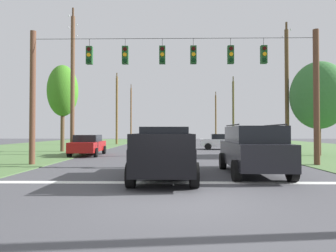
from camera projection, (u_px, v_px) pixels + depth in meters
The scene contains 19 objects.
ground_plane at pixel (179, 199), 7.30m from camera, with size 120.00×120.00×0.00m, color #47474C.
stop_bar_stripe at pixel (177, 183), 9.57m from camera, with size 12.66×0.45×0.01m, color white.
lane_dash_0 at pixel (175, 163), 15.57m from camera, with size 0.15×2.50×0.01m, color white.
lane_dash_1 at pixel (174, 154), 22.04m from camera, with size 0.15×2.50×0.01m, color white.
lane_dash_2 at pixel (174, 148), 30.23m from camera, with size 0.15×2.50×0.01m, color white.
overhead_signal_span at pixel (174, 86), 14.67m from camera, with size 15.36×0.31×7.16m.
pickup_truck at pixel (164, 152), 10.66m from camera, with size 2.29×5.40×1.95m.
suv_black at pixel (252, 149), 11.38m from camera, with size 2.35×4.87×2.05m.
distant_car_crossing_white at pixel (222, 141), 27.37m from camera, with size 4.43×2.29×1.52m.
distant_car_oncoming at pixel (262, 140), 30.15m from camera, with size 2.26×4.42×1.52m.
distant_car_far_parked at pixel (88, 145), 20.44m from camera, with size 2.18×4.38×1.52m.
utility_pole_mid_right at pixel (287, 90), 21.08m from camera, with size 0.29×1.65×10.15m.
utility_pole_far_right at pixel (233, 111), 37.74m from camera, with size 0.27×1.81×9.29m.
utility_pole_near_left at pixel (216, 117), 52.98m from camera, with size 0.28×1.79×9.39m.
utility_pole_far_left at pixel (73, 82), 21.41m from camera, with size 0.31×1.91×11.39m.
utility_pole_distant_right at pixel (117, 108), 37.80m from camera, with size 0.29×1.98×9.80m.
utility_pole_distant_left at pixel (131, 113), 52.62m from camera, with size 0.29×1.91×10.75m.
tree_roadside_right at pixel (319, 95), 20.22m from camera, with size 3.96×3.96×6.88m.
tree_roadside_left at pixel (63, 91), 24.26m from camera, with size 2.61×2.61×7.59m.
Camera 1 is at (-0.16, -7.34, 1.78)m, focal length 29.62 mm.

